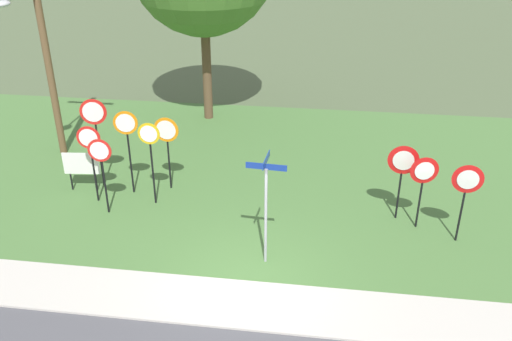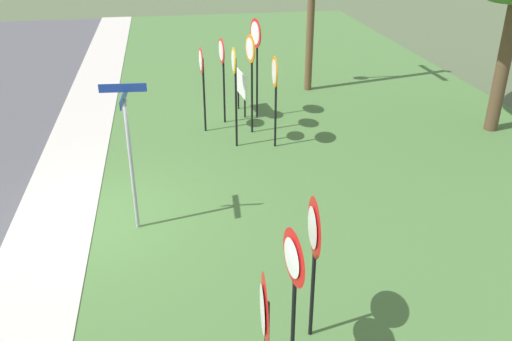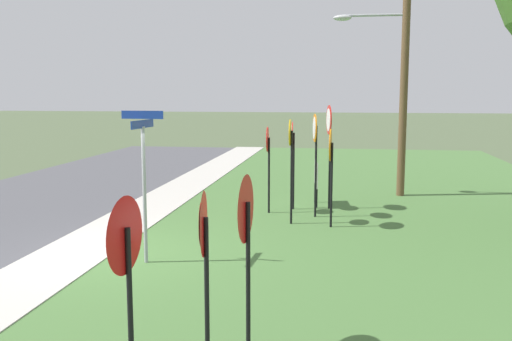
% 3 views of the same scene
% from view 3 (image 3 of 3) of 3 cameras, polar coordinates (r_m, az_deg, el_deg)
% --- Properties ---
extents(ground_plane, '(160.00, 160.00, 0.00)m').
position_cam_3_polar(ground_plane, '(11.70, -14.36, -8.43)').
color(ground_plane, '#4C5B3D').
extents(sidewalk_strip, '(44.00, 1.60, 0.06)m').
position_cam_3_polar(sidewalk_strip, '(12.02, -17.91, -7.98)').
color(sidewalk_strip, '#BCB7AD').
rests_on(sidewalk_strip, ground_plane).
extents(grass_median, '(44.00, 12.00, 0.04)m').
position_cam_3_polar(grass_median, '(10.91, 16.53, -9.61)').
color(grass_median, '#477038').
rests_on(grass_median, ground_plane).
extents(stop_sign_near_left, '(0.71, 0.14, 2.65)m').
position_cam_3_polar(stop_sign_near_left, '(14.46, 5.98, 2.83)').
color(stop_sign_near_left, black).
rests_on(stop_sign_near_left, grass_median).
extents(stop_sign_near_right, '(0.67, 0.10, 2.30)m').
position_cam_3_polar(stop_sign_near_right, '(14.91, 1.21, 1.96)').
color(stop_sign_near_right, black).
rests_on(stop_sign_near_right, grass_median).
extents(stop_sign_far_left, '(0.76, 0.10, 2.35)m').
position_cam_3_polar(stop_sign_far_left, '(13.41, 7.54, 1.46)').
color(stop_sign_far_left, black).
rests_on(stop_sign_far_left, grass_median).
extents(stop_sign_far_center, '(0.63, 0.09, 2.55)m').
position_cam_3_polar(stop_sign_far_center, '(13.65, 3.51, 2.10)').
color(stop_sign_far_center, black).
rests_on(stop_sign_far_center, grass_median).
extents(stop_sign_far_right, '(0.78, 0.17, 2.85)m').
position_cam_3_polar(stop_sign_far_right, '(15.52, 7.39, 3.78)').
color(stop_sign_far_right, black).
rests_on(stop_sign_far_right, grass_median).
extents(stop_sign_center_tall, '(0.68, 0.12, 2.40)m').
position_cam_3_polar(stop_sign_center_tall, '(15.39, 3.72, 2.43)').
color(stop_sign_center_tall, black).
rests_on(stop_sign_center_tall, grass_median).
extents(yield_sign_near_left, '(0.78, 0.12, 2.22)m').
position_cam_3_polar(yield_sign_near_left, '(5.69, -13.08, -8.20)').
color(yield_sign_near_left, black).
rests_on(yield_sign_near_left, grass_median).
extents(yield_sign_near_right, '(0.75, 0.13, 2.12)m').
position_cam_3_polar(yield_sign_near_right, '(6.44, -5.35, -6.91)').
color(yield_sign_near_right, black).
rests_on(yield_sign_near_right, grass_median).
extents(yield_sign_far_left, '(0.83, 0.11, 2.24)m').
position_cam_3_polar(yield_sign_far_left, '(6.82, -1.10, -5.23)').
color(yield_sign_far_left, black).
rests_on(yield_sign_far_left, grass_median).
extents(street_name_post, '(0.96, 0.82, 2.87)m').
position_cam_3_polar(street_name_post, '(10.69, -11.25, -0.26)').
color(street_name_post, '#9EA0A8').
rests_on(street_name_post, grass_median).
extents(utility_pole, '(2.10, 2.30, 7.64)m').
position_cam_3_polar(utility_pole, '(17.96, 14.24, 10.74)').
color(utility_pole, brown).
rests_on(utility_pole, grass_median).
extents(notice_board, '(1.10, 0.15, 1.25)m').
position_cam_3_polar(notice_board, '(16.13, 6.08, -0.56)').
color(notice_board, black).
rests_on(notice_board, grass_median).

